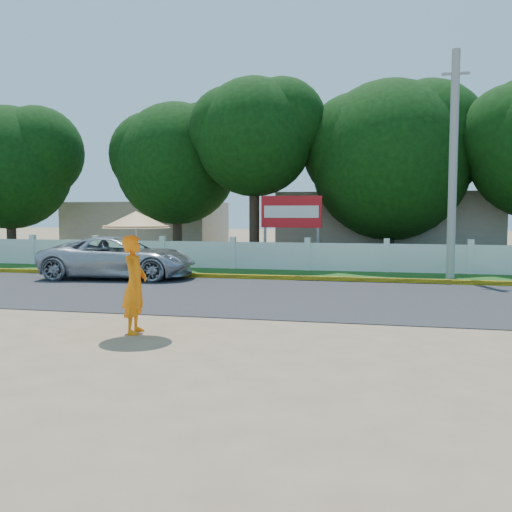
{
  "coord_description": "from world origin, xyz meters",
  "views": [
    {
      "loc": [
        2.86,
        -10.8,
        2.35
      ],
      "look_at": [
        0.0,
        2.0,
        1.3
      ],
      "focal_mm": 40.0,
      "sensor_mm": 36.0,
      "label": 1
    }
  ],
  "objects_px": {
    "vehicle": "(119,258)",
    "monk_with_parasol": "(135,254)",
    "utility_pole": "(453,166)",
    "billboard": "(291,216)"
  },
  "relations": [
    {
      "from": "vehicle",
      "to": "billboard",
      "type": "xyz_separation_m",
      "value": [
        5.21,
        5.02,
        1.41
      ]
    },
    {
      "from": "utility_pole",
      "to": "monk_with_parasol",
      "type": "xyz_separation_m",
      "value": [
        -6.86,
        -10.33,
        -2.33
      ]
    },
    {
      "from": "monk_with_parasol",
      "to": "utility_pole",
      "type": "bearing_deg",
      "value": 56.43
    },
    {
      "from": "vehicle",
      "to": "monk_with_parasol",
      "type": "height_order",
      "value": "monk_with_parasol"
    },
    {
      "from": "utility_pole",
      "to": "vehicle",
      "type": "height_order",
      "value": "utility_pole"
    },
    {
      "from": "vehicle",
      "to": "billboard",
      "type": "relative_size",
      "value": 1.77
    },
    {
      "from": "billboard",
      "to": "utility_pole",
      "type": "bearing_deg",
      "value": -24.77
    },
    {
      "from": "utility_pole",
      "to": "monk_with_parasol",
      "type": "relative_size",
      "value": 3.3
    },
    {
      "from": "utility_pole",
      "to": "vehicle",
      "type": "relative_size",
      "value": 1.47
    },
    {
      "from": "vehicle",
      "to": "monk_with_parasol",
      "type": "relative_size",
      "value": 2.24
    }
  ]
}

